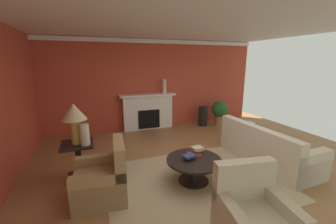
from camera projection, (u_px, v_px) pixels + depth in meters
ground_plane at (198, 171)px, 4.29m from camera, size 8.69×8.69×0.00m
wall_fireplace at (153, 84)px, 6.96m from camera, size 7.28×0.12×2.85m
ceiling_panel at (196, 21)px, 3.89m from camera, size 7.28×7.05×0.06m
crown_moulding at (153, 41)px, 6.57m from camera, size 7.28×0.08×0.12m
area_rug at (193, 181)px, 3.93m from camera, size 3.12×2.42×0.01m
fireplace at (148, 112)px, 6.89m from camera, size 1.80×0.35×1.15m
sofa at (266, 149)px, 4.62m from camera, size 0.99×2.14×0.85m
armchair_near_window at (103, 181)px, 3.40m from camera, size 0.86×0.86×0.95m
armchair_facing_fireplace at (254, 220)px, 2.55m from camera, size 0.92×0.92×0.95m
coffee_table at (194, 165)px, 3.85m from camera, size 1.00×1.00×0.45m
side_table at (79, 158)px, 3.96m from camera, size 0.56×0.56×0.70m
table_lamp at (74, 116)px, 3.77m from camera, size 0.44×0.44×0.75m
vase_mantel_right at (164, 86)px, 6.83m from camera, size 0.12×0.12×0.46m
vase_tall_corner at (203, 116)px, 7.29m from camera, size 0.30×0.30×0.67m
vase_on_side_table at (85, 135)px, 3.79m from camera, size 0.16×0.16×0.38m
book_red_cover at (194, 154)px, 3.96m from camera, size 0.25×0.20×0.04m
book_art_folio at (189, 156)px, 3.80m from camera, size 0.26×0.22×0.04m
book_small_novel at (198, 148)px, 4.00m from camera, size 0.22×0.19×0.06m
potted_plant at (219, 111)px, 7.37m from camera, size 0.56×0.56×0.83m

